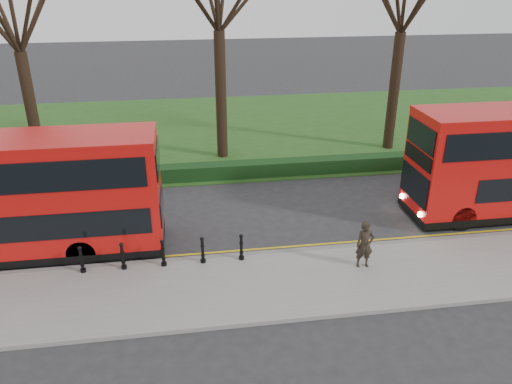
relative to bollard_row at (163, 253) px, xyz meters
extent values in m
plane|color=#28282B|center=(1.14, 1.35, -0.65)|extent=(120.00, 120.00, 0.00)
cube|color=gray|center=(1.14, -1.65, -0.57)|extent=(60.00, 4.00, 0.15)
cube|color=slate|center=(1.14, 0.35, -0.57)|extent=(60.00, 0.25, 0.16)
cube|color=#234C19|center=(1.14, 16.35, -0.62)|extent=(60.00, 18.00, 0.06)
cube|color=black|center=(1.14, 8.15, -0.25)|extent=(60.00, 0.90, 0.80)
cube|color=yellow|center=(1.14, 0.65, -0.64)|extent=(60.00, 0.10, 0.01)
cube|color=yellow|center=(1.14, 0.85, -0.64)|extent=(60.00, 0.10, 0.01)
cylinder|color=black|center=(-6.86, 11.35, 2.43)|extent=(0.60, 0.60, 6.15)
cylinder|color=black|center=(3.14, 11.35, 2.85)|extent=(0.60, 0.60, 6.99)
cylinder|color=black|center=(13.14, 11.35, 2.72)|extent=(0.60, 0.60, 6.74)
cylinder|color=black|center=(-2.84, 0.00, 0.00)|extent=(0.15, 0.15, 1.00)
cylinder|color=black|center=(-1.42, 0.00, 0.00)|extent=(0.15, 0.15, 1.00)
cylinder|color=black|center=(0.00, 0.00, 0.00)|extent=(0.15, 0.15, 1.00)
cylinder|color=black|center=(1.42, 0.00, 0.00)|extent=(0.15, 0.15, 1.00)
cylinder|color=black|center=(2.84, 0.00, 0.00)|extent=(0.15, 0.15, 1.00)
cube|color=black|center=(-5.81, 1.87, -0.33)|extent=(11.57, 2.65, 0.32)
cube|color=black|center=(-4.97, 0.55, 1.08)|extent=(9.24, 0.04, 1.00)
cylinder|color=black|center=(-2.97, 0.71, -0.12)|extent=(1.05, 0.32, 1.05)
cylinder|color=black|center=(-2.97, 3.03, -0.12)|extent=(1.05, 0.32, 1.05)
cube|color=black|center=(10.51, 2.36, 2.25)|extent=(0.06, 2.36, 0.59)
cylinder|color=black|center=(12.24, 1.18, -0.11)|extent=(1.07, 0.32, 1.07)
cylinder|color=black|center=(12.24, 3.54, -0.11)|extent=(1.07, 0.32, 1.07)
imported|color=black|center=(7.14, -1.11, 0.39)|extent=(0.67, 0.46, 1.77)
camera|label=1|loc=(1.03, -15.73, 9.47)|focal=35.00mm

